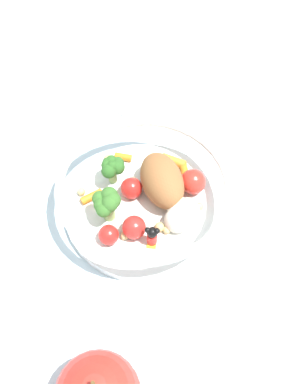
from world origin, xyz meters
name	(u,v)px	position (x,y,z in m)	size (l,w,h in m)	color
ground_plane	(144,210)	(0.00, 0.00, 0.00)	(2.40, 2.40, 0.00)	silver
food_container	(149,194)	(0.00, 0.01, 0.03)	(0.21, 0.21, 0.06)	white
folded_napkin	(165,92)	(-0.03, 0.21, 0.00)	(0.11, 0.15, 0.01)	white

